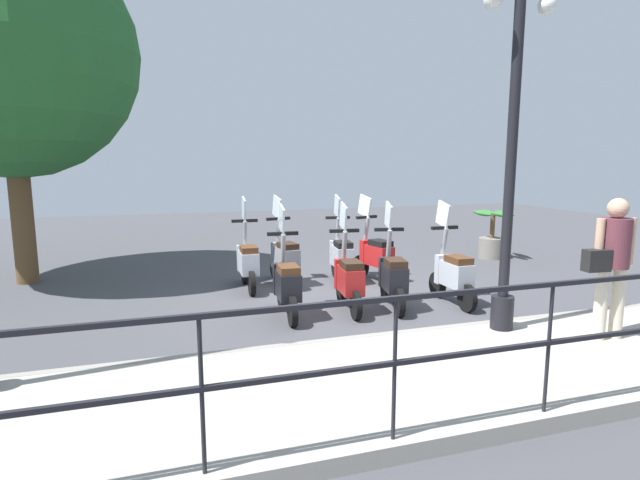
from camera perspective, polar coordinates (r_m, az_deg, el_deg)
name	(u,v)px	position (r m, az deg, el deg)	size (l,w,h in m)	color
ground_plane	(353,296)	(8.05, 3.85, -6.38)	(28.00, 28.00, 0.00)	#424247
promenade_walkway	(468,369)	(5.38, 16.53, -13.93)	(2.20, 20.00, 0.15)	#A39E93
fence_railing	(550,322)	(4.33, 24.83, -8.48)	(0.04, 16.03, 1.07)	black
lamp_post_near	(510,173)	(6.15, 20.92, 7.20)	(0.26, 0.90, 4.19)	black
pedestrian_with_bag	(612,258)	(6.39, 30.41, -1.78)	(0.35, 0.65, 1.59)	beige
tree_large	(7,52)	(10.23, -32.19, 17.75)	(4.20, 4.20, 6.04)	brown
potted_palm	(492,238)	(11.66, 19.04, 0.19)	(1.06, 0.66, 1.05)	slate
scooter_near_0	(453,273)	(7.72, 14.92, -3.65)	(1.23, 0.44, 1.54)	black
scooter_near_1	(393,276)	(7.34, 8.30, -4.10)	(1.22, 0.49, 1.54)	black
scooter_near_2	(349,278)	(7.14, 3.29, -4.39)	(1.23, 0.44, 1.54)	black
scooter_near_3	(287,283)	(6.87, -3.83, -4.94)	(1.23, 0.44, 1.54)	black
scooter_far_0	(375,255)	(8.96, 6.34, -1.66)	(1.21, 0.52, 1.54)	black
scooter_far_1	(341,256)	(8.81, 2.44, -1.80)	(1.23, 0.44, 1.54)	black
scooter_far_2	(285,257)	(8.67, -4.06, -1.99)	(1.23, 0.46, 1.54)	black
scooter_far_3	(248,261)	(8.41, -8.26, -2.41)	(1.23, 0.44, 1.54)	black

